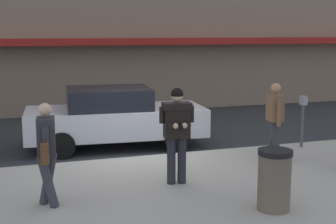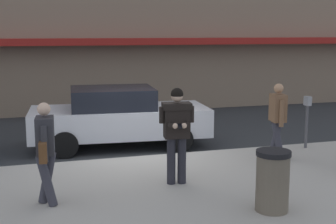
# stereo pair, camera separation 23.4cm
# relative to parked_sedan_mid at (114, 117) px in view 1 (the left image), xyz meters

# --- Properties ---
(ground_plane) EXTENTS (80.00, 80.00, 0.00)m
(ground_plane) POSITION_rel_parked_sedan_mid_xyz_m (0.26, -1.38, -0.79)
(ground_plane) COLOR #2B2D30
(sidewalk) EXTENTS (32.00, 5.30, 0.14)m
(sidewalk) POSITION_rel_parked_sedan_mid_xyz_m (1.26, -4.23, -0.72)
(sidewalk) COLOR #A8A399
(sidewalk) RESTS_ON ground
(curb_paint_line) EXTENTS (28.00, 0.12, 0.01)m
(curb_paint_line) POSITION_rel_parked_sedan_mid_xyz_m (1.26, -1.33, -0.79)
(curb_paint_line) COLOR silver
(curb_paint_line) RESTS_ON ground
(parked_sedan_mid) EXTENTS (4.63, 2.20, 1.54)m
(parked_sedan_mid) POSITION_rel_parked_sedan_mid_xyz_m (0.00, 0.00, 0.00)
(parked_sedan_mid) COLOR silver
(parked_sedan_mid) RESTS_ON ground
(man_texting_on_phone) EXTENTS (0.65, 0.61, 1.81)m
(man_texting_on_phone) POSITION_rel_parked_sedan_mid_xyz_m (0.41, -3.70, 0.46)
(man_texting_on_phone) COLOR #23232B
(man_texting_on_phone) RESTS_ON sidewalk
(pedestrian_with_bag) EXTENTS (0.35, 0.72, 1.70)m
(pedestrian_with_bag) POSITION_rel_parked_sedan_mid_xyz_m (-1.94, -4.13, 0.32)
(pedestrian_with_bag) COLOR #33333D
(pedestrian_with_bag) RESTS_ON sidewalk
(pedestrian_dark_coat) EXTENTS (0.38, 0.59, 1.70)m
(pedestrian_dark_coat) POSITION_rel_parked_sedan_mid_xyz_m (3.05, -2.70, 0.32)
(pedestrian_dark_coat) COLOR #33333D
(pedestrian_dark_coat) RESTS_ON sidewalk
(parking_meter) EXTENTS (0.12, 0.18, 1.27)m
(parking_meter) POSITION_rel_parked_sedan_mid_xyz_m (4.27, -1.98, 0.18)
(parking_meter) COLOR #4C4C51
(parking_meter) RESTS_ON sidewalk
(trash_bin) EXTENTS (0.55, 0.55, 0.98)m
(trash_bin) POSITION_rel_parked_sedan_mid_xyz_m (1.46, -5.40, -0.16)
(trash_bin) COLOR #665B4C
(trash_bin) RESTS_ON sidewalk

